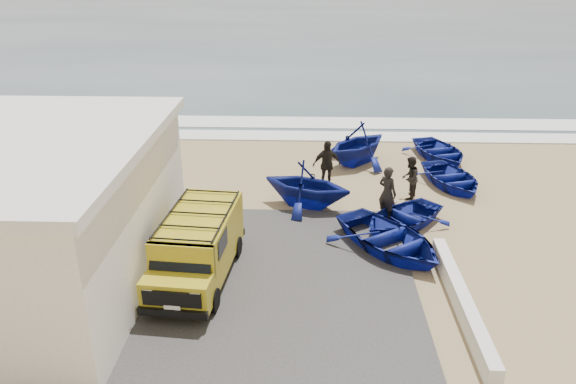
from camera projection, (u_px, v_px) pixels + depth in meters
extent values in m
plane|color=#9F855C|center=(279.00, 251.00, 17.87)|extent=(160.00, 160.00, 0.00)
cube|color=#3C3937|center=(206.00, 283.00, 16.09)|extent=(12.00, 10.00, 0.05)
cube|color=#385166|center=(302.00, 28.00, 69.26)|extent=(180.00, 88.00, 0.01)
cube|color=white|center=(291.00, 136.00, 28.87)|extent=(180.00, 1.60, 0.06)
cube|color=white|center=(292.00, 122.00, 31.17)|extent=(180.00, 2.20, 0.04)
cube|color=white|center=(4.00, 219.00, 15.49)|extent=(8.00, 9.00, 4.00)
cube|color=black|center=(157.00, 180.00, 16.50)|extent=(0.08, 0.70, 0.90)
cube|color=silver|center=(462.00, 301.00, 14.85)|extent=(0.35, 6.00, 0.55)
cube|color=gold|center=(200.00, 239.00, 16.29)|extent=(2.11, 3.81, 1.55)
cube|color=gold|center=(177.00, 292.00, 14.38)|extent=(1.86, 1.01, 0.85)
cube|color=black|center=(180.00, 258.00, 14.48)|extent=(1.66, 0.47, 0.67)
cube|color=black|center=(172.00, 299.00, 13.94)|extent=(1.52, 0.21, 0.42)
cube|color=black|center=(173.00, 313.00, 14.07)|extent=(1.83, 0.30, 0.21)
cube|color=black|center=(198.00, 213.00, 15.91)|extent=(2.00, 3.52, 0.06)
cylinder|color=black|center=(153.00, 296.00, 14.98)|extent=(0.27, 0.67, 0.66)
cylinder|color=black|center=(185.00, 244.00, 17.64)|extent=(0.27, 0.67, 0.66)
cylinder|color=black|center=(214.00, 300.00, 14.79)|extent=(0.27, 0.67, 0.66)
cylinder|color=black|center=(237.00, 247.00, 17.44)|extent=(0.27, 0.67, 0.66)
imported|color=navy|center=(389.00, 238.00, 17.74)|extent=(4.81, 5.11, 0.86)
imported|color=navy|center=(401.00, 217.00, 19.33)|extent=(4.21, 4.16, 0.71)
imported|color=navy|center=(307.00, 184.00, 20.67)|extent=(4.21, 3.96, 1.77)
imported|color=navy|center=(451.00, 178.00, 22.64)|extent=(3.45, 4.15, 0.74)
imported|color=navy|center=(357.00, 143.00, 24.86)|extent=(4.74, 4.76, 1.90)
imported|color=navy|center=(440.00, 151.00, 25.60)|extent=(3.54, 4.26, 0.76)
imported|color=black|center=(387.00, 193.00, 19.72)|extent=(0.84, 0.82, 1.95)
imported|color=black|center=(410.00, 178.00, 21.38)|extent=(0.90, 1.00, 1.67)
imported|color=black|center=(326.00, 165.00, 22.27)|extent=(1.25, 0.82, 1.98)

